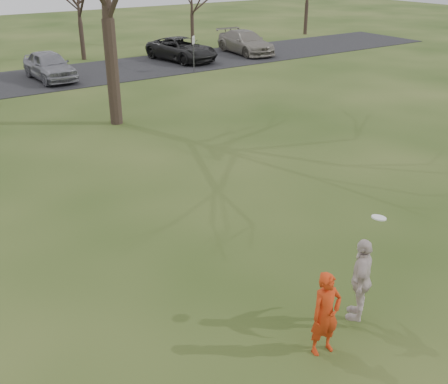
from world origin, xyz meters
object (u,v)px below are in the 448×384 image
(player_defender, at_px, (326,314))
(car_4, at_px, (49,65))
(catching_play, at_px, (361,279))
(car_6, at_px, (182,49))
(car_7, at_px, (245,42))

(player_defender, xyz_separation_m, car_4, (2.81, 24.59, 0.00))
(player_defender, height_order, car_4, player_defender)
(catching_play, bearing_deg, player_defender, -168.20)
(car_6, bearing_deg, car_7, -11.86)
(player_defender, bearing_deg, car_7, 64.35)
(player_defender, relative_size, car_4, 0.36)
(car_6, xyz_separation_m, car_7, (4.99, -0.16, 0.03))
(catching_play, bearing_deg, car_7, 58.09)
(car_7, relative_size, catching_play, 2.47)
(car_4, bearing_deg, catching_play, -96.45)
(car_4, distance_m, car_7, 13.87)
(car_4, bearing_deg, player_defender, -98.98)
(player_defender, bearing_deg, car_6, 73.10)
(car_6, bearing_deg, player_defender, -124.74)
(car_6, bearing_deg, car_4, 174.98)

